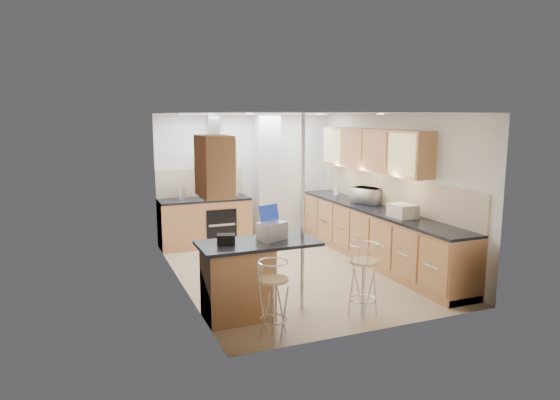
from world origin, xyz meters
name	(u,v)px	position (x,y,z in m)	size (l,w,h in m)	color
ground	(294,271)	(0.00, 0.00, 0.00)	(4.80, 4.80, 0.00)	tan
room_shell	(304,172)	(0.32, 0.38, 1.54)	(3.64, 4.84, 2.51)	silver
right_counter	(375,235)	(1.50, 0.00, 0.46)	(0.63, 4.40, 0.92)	#C4814E
back_counter	(205,222)	(-0.95, 2.10, 0.46)	(1.70, 0.63, 0.92)	#C4814E
peninsula	(258,278)	(-1.12, -1.45, 0.48)	(1.47, 0.72, 0.94)	#C4814E
microwave	(367,196)	(1.61, 0.46, 1.06)	(0.51, 0.35, 0.28)	white
laptop	(272,231)	(-0.93, -1.41, 1.05)	(0.32, 0.24, 0.22)	#A3A7AB
bag	(226,239)	(-1.52, -1.41, 1.00)	(0.22, 0.16, 0.12)	black
bar_stool_near	(273,299)	(-1.18, -2.10, 0.44)	(0.36, 0.36, 0.89)	tan
bar_stool_end	(363,280)	(0.07, -1.96, 0.46)	(0.38, 0.38, 0.93)	tan
jar_a	(355,198)	(1.43, 0.57, 1.01)	(0.12, 0.12, 0.18)	#EDE7CE
jar_b	(336,191)	(1.56, 1.52, 1.00)	(0.11, 0.11, 0.16)	#EDE7CE
jar_c	(416,212)	(1.59, -0.93, 1.02)	(0.14, 0.14, 0.20)	#B9AE94
jar_d	(408,214)	(1.49, -0.91, 0.99)	(0.10, 0.10, 0.13)	white
bread_bin	(402,211)	(1.45, -0.79, 1.02)	(0.31, 0.39, 0.20)	#EDE7CE
kettle	(181,193)	(-1.37, 2.15, 1.04)	(0.16, 0.16, 0.23)	#BBBFC1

